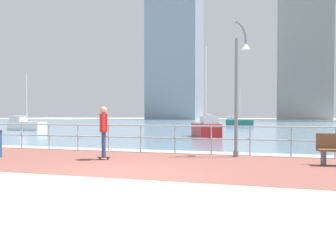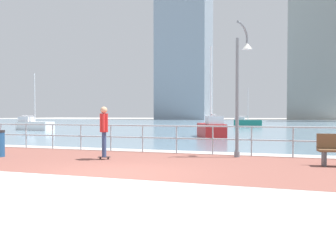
{
  "view_description": "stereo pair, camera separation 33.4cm",
  "coord_description": "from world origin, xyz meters",
  "px_view_note": "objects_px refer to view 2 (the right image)",
  "views": [
    {
      "loc": [
        3.79,
        -8.05,
        1.47
      ],
      "look_at": [
        0.36,
        3.09,
        1.1
      ],
      "focal_mm": 38.6,
      "sensor_mm": 36.0,
      "label": 1
    },
    {
      "loc": [
        4.11,
        -7.95,
        1.47
      ],
      "look_at": [
        0.36,
        3.09,
        1.1
      ],
      "focal_mm": 38.6,
      "sensor_mm": 36.0,
      "label": 2
    }
  ],
  "objects_px": {
    "sailboat_white": "(247,122)",
    "skateboarder": "(104,128)",
    "sailboat_ivory": "(34,125)",
    "sailboat_teal": "(211,129)",
    "lamppost": "(241,82)"
  },
  "relations": [
    {
      "from": "sailboat_white",
      "to": "skateboarder",
      "type": "bearing_deg",
      "value": -90.6
    },
    {
      "from": "lamppost",
      "to": "skateboarder",
      "type": "bearing_deg",
      "value": -152.0
    },
    {
      "from": "skateboarder",
      "to": "lamppost",
      "type": "bearing_deg",
      "value": 28.0
    },
    {
      "from": "lamppost",
      "to": "skateboarder",
      "type": "distance_m",
      "value": 4.91
    },
    {
      "from": "lamppost",
      "to": "sailboat_teal",
      "type": "bearing_deg",
      "value": 107.42
    },
    {
      "from": "lamppost",
      "to": "skateboarder",
      "type": "xyz_separation_m",
      "value": [
        -4.11,
        -2.19,
        -1.55
      ]
    },
    {
      "from": "skateboarder",
      "to": "sailboat_white",
      "type": "distance_m",
      "value": 37.27
    },
    {
      "from": "lamppost",
      "to": "sailboat_ivory",
      "type": "distance_m",
      "value": 26.24
    },
    {
      "from": "skateboarder",
      "to": "sailboat_ivory",
      "type": "distance_m",
      "value": 24.48
    },
    {
      "from": "skateboarder",
      "to": "sailboat_white",
      "type": "bearing_deg",
      "value": 89.4
    },
    {
      "from": "sailboat_ivory",
      "to": "sailboat_teal",
      "type": "distance_m",
      "value": 18.81
    },
    {
      "from": "lamppost",
      "to": "sailboat_ivory",
      "type": "xyz_separation_m",
      "value": [
        -21.18,
        15.34,
        -2.08
      ]
    },
    {
      "from": "sailboat_ivory",
      "to": "skateboarder",
      "type": "bearing_deg",
      "value": -45.77
    },
    {
      "from": "sailboat_ivory",
      "to": "sailboat_teal",
      "type": "xyz_separation_m",
      "value": [
        18.04,
        -5.33,
        0.05
      ]
    },
    {
      "from": "skateboarder",
      "to": "sailboat_teal",
      "type": "height_order",
      "value": "sailboat_teal"
    }
  ]
}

